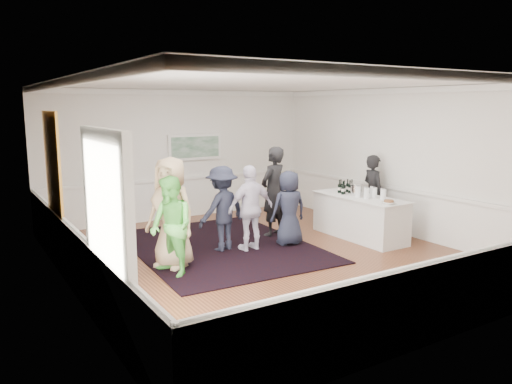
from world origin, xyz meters
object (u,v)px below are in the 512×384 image
serving_table (359,217)px  bartender (373,193)px  guest_green (171,227)px  guest_lilac (251,208)px  ice_bucket (356,190)px  guest_navy (289,208)px  guest_tan (171,213)px  guest_dark_b (273,192)px  guest_dark_a (222,209)px  nut_bowl (389,202)px

serving_table → bartender: bearing=26.5°
serving_table → guest_green: size_ratio=1.33×
guest_lilac → guest_green: bearing=14.9°
guest_green → ice_bucket: (4.38, 0.32, 0.18)m
guest_lilac → guest_navy: 0.86m
serving_table → ice_bucket: (0.02, 0.16, 0.56)m
guest_tan → guest_lilac: bearing=64.2°
bartender → guest_green: (-5.11, -0.54, -0.02)m
guest_green → guest_lilac: (1.88, 0.57, 0.01)m
guest_green → ice_bucket: guest_green is taller
bartender → guest_navy: bartender is taller
guest_dark_b → ice_bucket: bearing=125.7°
bartender → guest_dark_a: bartender is taller
bartender → guest_dark_a: bearing=94.2°
guest_tan → guest_dark_a: 1.32m
nut_bowl → bartender: bearing=56.3°
guest_tan → guest_dark_b: bearing=76.8°
guest_dark_b → guest_navy: guest_dark_b is taller
serving_table → nut_bowl: bearing=-97.4°
ice_bucket → nut_bowl: ice_bucket is taller
guest_dark_a → guest_dark_b: guest_dark_b is taller
serving_table → guest_lilac: 2.54m
guest_navy → ice_bucket: 1.67m
guest_navy → nut_bowl: size_ratio=5.92×
guest_green → ice_bucket: bearing=83.0°
guest_lilac → guest_navy: (0.86, -0.07, -0.08)m
guest_dark_a → ice_bucket: guest_dark_a is taller
guest_dark_a → guest_navy: guest_dark_a is taller
bartender → guest_navy: size_ratio=1.13×
guest_navy → nut_bowl: guest_navy is taller
guest_dark_b → ice_bucket: guest_dark_b is taller
bartender → guest_green: 5.13m
serving_table → guest_navy: size_ratio=1.46×
serving_table → guest_green: 4.38m
ice_bucket → nut_bowl: (-0.14, -1.08, -0.08)m
bartender → guest_tan: (-4.94, -0.13, 0.11)m
guest_dark_b → guest_navy: (-0.15, -0.79, -0.21)m
ice_bucket → guest_navy: bearing=173.8°
guest_tan → nut_bowl: size_ratio=7.56×
serving_table → guest_dark_a: 3.06m
guest_dark_a → nut_bowl: size_ratio=6.47×
nut_bowl → guest_tan: bearing=163.9°
guest_dark_b → guest_navy: size_ratio=1.28×
serving_table → guest_lilac: bearing=170.8°
guest_tan → guest_green: (-0.17, -0.41, -0.14)m
guest_tan → nut_bowl: bearing=42.9°
bartender → guest_green: size_ratio=1.03×
serving_table → bartender: 0.93m
guest_green → guest_navy: guest_green is taller
bartender → guest_lilac: 3.23m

